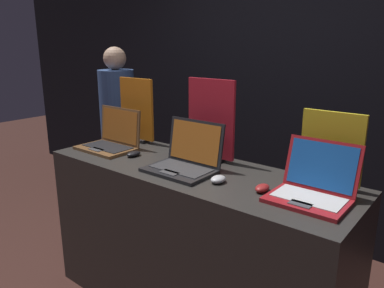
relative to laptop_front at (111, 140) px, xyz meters
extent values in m
cube|color=black|center=(0.71, 1.41, 0.35)|extent=(8.00, 0.05, 2.80)
cube|color=#282623|center=(0.71, 0.02, -0.56)|extent=(1.93, 0.64, 0.98)
cube|color=brown|center=(0.00, -0.06, -0.05)|extent=(0.40, 0.26, 0.02)
cube|color=black|center=(0.00, -0.04, -0.04)|extent=(0.35, 0.18, 0.00)
cube|color=#3F3F42|center=(0.00, -0.13, -0.04)|extent=(0.11, 0.06, 0.00)
cube|color=brown|center=(0.00, 0.09, 0.08)|extent=(0.40, 0.04, 0.26)
cube|color=#A5591E|center=(0.00, 0.08, 0.08)|extent=(0.36, 0.03, 0.23)
ellipsoid|color=black|center=(0.26, -0.03, -0.05)|extent=(0.06, 0.11, 0.03)
cube|color=black|center=(0.00, 0.25, -0.05)|extent=(0.18, 0.07, 0.02)
cube|color=orange|center=(0.00, 0.25, 0.18)|extent=(0.32, 0.02, 0.45)
cube|color=black|center=(0.70, -0.09, -0.05)|extent=(0.39, 0.26, 0.02)
cube|color=#2D2D30|center=(0.70, -0.07, -0.04)|extent=(0.34, 0.18, 0.00)
cube|color=#3F3F42|center=(0.70, -0.17, -0.04)|extent=(0.11, 0.06, 0.00)
cube|color=black|center=(0.70, 0.07, 0.09)|extent=(0.39, 0.06, 0.26)
cube|color=#A5591E|center=(0.70, 0.06, 0.09)|extent=(0.35, 0.04, 0.23)
ellipsoid|color=#B2B2B7|center=(0.97, -0.08, -0.05)|extent=(0.07, 0.10, 0.04)
cube|color=black|center=(0.70, 0.22, -0.05)|extent=(0.19, 0.07, 0.02)
cube|color=red|center=(0.70, 0.22, 0.20)|extent=(0.34, 0.02, 0.49)
cube|color=maroon|center=(1.44, -0.03, -0.05)|extent=(0.36, 0.25, 0.02)
cube|color=#B7B7B7|center=(1.44, -0.02, -0.04)|extent=(0.32, 0.18, 0.00)
cube|color=#3F3F42|center=(1.44, -0.11, -0.04)|extent=(0.10, 0.06, 0.00)
cube|color=maroon|center=(1.44, 0.13, 0.08)|extent=(0.36, 0.08, 0.25)
cube|color=#194C99|center=(1.44, 0.12, 0.08)|extent=(0.32, 0.06, 0.22)
ellipsoid|color=maroon|center=(1.21, -0.04, -0.05)|extent=(0.06, 0.10, 0.04)
cube|color=black|center=(1.44, 0.24, -0.05)|extent=(0.17, 0.07, 0.02)
cube|color=gold|center=(1.44, 0.24, 0.14)|extent=(0.31, 0.02, 0.37)
cylinder|color=#282833|center=(-0.61, 0.58, -0.65)|extent=(0.25, 0.25, 0.80)
cylinder|color=#334C7F|center=(-0.61, 0.58, 0.09)|extent=(0.32, 0.32, 0.67)
sphere|color=tan|center=(-0.61, 0.58, 0.52)|extent=(0.20, 0.20, 0.20)
camera|label=1|loc=(2.02, -1.62, 0.66)|focal=35.00mm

